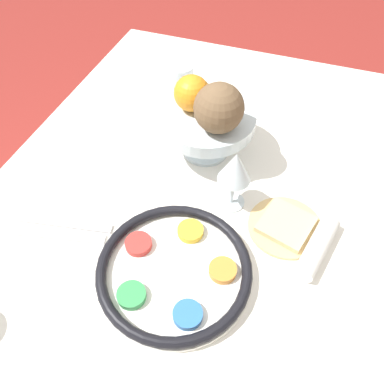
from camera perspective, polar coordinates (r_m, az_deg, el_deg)
ground_plane at (r=1.43m, az=-1.53°, el=-24.22°), size 8.00×8.00×0.00m
dining_table at (r=1.08m, az=-1.97°, el=-18.83°), size 1.53×0.91×0.75m
seder_plate at (r=0.70m, az=-2.72°, el=-11.74°), size 0.28×0.28×0.03m
wine_glass at (r=0.73m, az=6.59°, el=3.52°), size 0.07×0.07×0.14m
fruit_stand at (r=0.85m, az=2.22°, el=10.60°), size 0.22×0.22×0.11m
orange_fruit at (r=0.83m, az=-0.03°, el=14.81°), size 0.08×0.08×0.08m
coconut at (r=0.77m, az=4.11°, el=12.63°), size 0.10×0.10×0.10m
bread_plate at (r=0.78m, az=14.05°, el=-5.03°), size 0.15×0.15×0.02m
napkin_roll at (r=0.75m, az=18.57°, el=-7.95°), size 0.15×0.07×0.04m
cup_near at (r=1.09m, az=-1.81°, el=17.21°), size 0.08×0.08×0.07m
fork_left at (r=0.80m, az=-19.90°, el=-6.15°), size 0.06×0.20×0.01m
fork_right at (r=0.81m, az=-18.79°, el=-4.51°), size 0.06×0.20×0.01m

